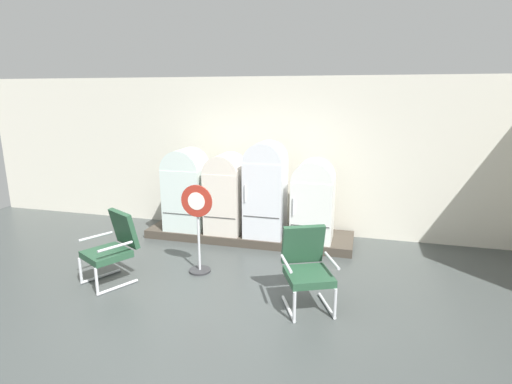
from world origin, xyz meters
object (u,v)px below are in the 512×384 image
at_px(refrigerator_3, 313,198).
at_px(sign_stand, 198,231).
at_px(armchair_right, 307,265).
at_px(armchair_left, 113,245).
at_px(refrigerator_1, 226,191).
at_px(refrigerator_0, 186,187).
at_px(refrigerator_2, 265,187).

xyz_separation_m(refrigerator_3, sign_stand, (-1.47, -1.41, -0.22)).
bearing_deg(armchair_right, armchair_left, -179.35).
xyz_separation_m(refrigerator_1, refrigerator_3, (1.55, -0.04, -0.02)).
relative_size(refrigerator_0, sign_stand, 1.11).
bearing_deg(refrigerator_2, armchair_left, -130.41).
xyz_separation_m(refrigerator_1, armchair_right, (1.72, -1.98, -0.36)).
bearing_deg(refrigerator_0, refrigerator_3, -0.22).
bearing_deg(refrigerator_1, refrigerator_3, -1.42).
xyz_separation_m(refrigerator_2, refrigerator_3, (0.81, 0.00, -0.15)).
relative_size(refrigerator_1, sign_stand, 1.06).
bearing_deg(refrigerator_2, sign_stand, -115.02).
relative_size(refrigerator_2, sign_stand, 1.24).
xyz_separation_m(armchair_left, sign_stand, (1.02, 0.57, 0.11)).
xyz_separation_m(refrigerator_1, sign_stand, (0.08, -1.45, -0.24)).
bearing_deg(refrigerator_3, sign_stand, -136.20).
relative_size(refrigerator_0, refrigerator_2, 0.89).
height_order(armchair_left, armchair_right, same).
relative_size(armchair_left, armchair_right, 1.00).
bearing_deg(armchair_right, refrigerator_0, 141.54).
bearing_deg(sign_stand, refrigerator_3, 43.80).
xyz_separation_m(refrigerator_0, refrigerator_3, (2.29, -0.01, -0.05)).
bearing_deg(refrigerator_3, armchair_right, -84.93).
xyz_separation_m(refrigerator_0, sign_stand, (0.82, -1.42, -0.27)).
xyz_separation_m(refrigerator_2, armchair_left, (-1.68, -1.97, -0.49)).
bearing_deg(armchair_right, sign_stand, 161.89).
height_order(refrigerator_0, sign_stand, refrigerator_0).
height_order(armchair_right, sign_stand, sign_stand).
bearing_deg(armchair_right, refrigerator_3, 95.07).
height_order(refrigerator_1, armchair_right, refrigerator_1).
height_order(refrigerator_0, armchair_right, refrigerator_0).
bearing_deg(sign_stand, refrigerator_1, 93.05).
distance_m(refrigerator_1, sign_stand, 1.47).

